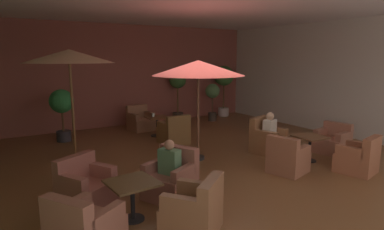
# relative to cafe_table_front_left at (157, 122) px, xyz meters

# --- Properties ---
(ground_plane) EXTENTS (10.52, 10.32, 0.02)m
(ground_plane) POSITION_rel_cafe_table_front_left_xyz_m (-0.15, -2.87, -0.47)
(ground_plane) COLOR brown
(wall_back_brick) EXTENTS (10.52, 0.08, 3.66)m
(wall_back_brick) POSITION_rel_cafe_table_front_left_xyz_m (-0.15, 2.24, 1.37)
(wall_back_brick) COLOR brown
(wall_back_brick) RESTS_ON ground_plane
(wall_right_plain) EXTENTS (0.08, 10.32, 3.66)m
(wall_right_plain) POSITION_rel_cafe_table_front_left_xyz_m (5.07, -2.87, 1.37)
(wall_right_plain) COLOR silver
(wall_right_plain) RESTS_ON ground_plane
(ceiling_slab) EXTENTS (10.52, 10.32, 0.06)m
(ceiling_slab) POSITION_rel_cafe_table_front_left_xyz_m (-0.15, -2.87, 3.24)
(ceiling_slab) COLOR silver
(ceiling_slab) RESTS_ON wall_back_brick
(cafe_table_front_left) EXTENTS (0.72, 0.72, 0.63)m
(cafe_table_front_left) POSITION_rel_cafe_table_front_left_xyz_m (0.00, 0.00, 0.00)
(cafe_table_front_left) COLOR black
(cafe_table_front_left) RESTS_ON ground_plane
(armchair_front_left_north) EXTENTS (0.74, 0.78, 0.87)m
(armchair_front_left_north) POSITION_rel_cafe_table_front_left_xyz_m (0.00, -1.11, -0.13)
(armchair_front_left_north) COLOR olive
(armchair_front_left_north) RESTS_ON ground_plane
(armchair_front_left_east) EXTENTS (0.83, 0.84, 0.85)m
(armchair_front_left_east) POSITION_rel_cafe_table_front_left_xyz_m (-0.10, 1.11, -0.15)
(armchair_front_left_east) COLOR #905F43
(armchair_front_left_east) RESTS_ON ground_plane
(cafe_table_front_right) EXTENTS (0.76, 0.76, 0.63)m
(cafe_table_front_right) POSITION_rel_cafe_table_front_left_xyz_m (-2.74, -4.77, 0.04)
(cafe_table_front_right) COLOR black
(cafe_table_front_right) RESTS_ON ground_plane
(armchair_front_right_north) EXTENTS (1.04, 1.04, 0.89)m
(armchair_front_right_north) POSITION_rel_cafe_table_front_left_xyz_m (-1.82, -4.32, -0.14)
(armchair_front_right_north) COLOR #945848
(armchair_front_right_north) RESTS_ON ground_plane
(armchair_front_right_east) EXTENTS (1.05, 1.01, 0.85)m
(armchair_front_right_east) POSITION_rel_cafe_table_front_left_xyz_m (-3.23, -3.87, -0.14)
(armchair_front_right_east) COLOR #9C584A
(armchair_front_right_east) RESTS_ON ground_plane
(armchair_front_right_west) EXTENTS (1.05, 1.05, 0.84)m
(armchair_front_right_west) POSITION_rel_cafe_table_front_left_xyz_m (-2.12, -5.58, -0.14)
(armchair_front_right_west) COLOR #905D3D
(armchair_front_right_west) RESTS_ON ground_plane
(cafe_table_mid_center) EXTENTS (0.69, 0.69, 0.63)m
(cafe_table_mid_center) POSITION_rel_cafe_table_front_left_xyz_m (2.02, -4.29, 0.03)
(cafe_table_mid_center) COLOR black
(cafe_table_mid_center) RESTS_ON ground_plane
(armchair_mid_center_north) EXTENTS (0.90, 0.87, 0.85)m
(armchair_mid_center_north) POSITION_rel_cafe_table_front_left_xyz_m (0.93, -4.57, -0.15)
(armchair_mid_center_north) COLOR #9A5E43
(armchair_mid_center_north) RESTS_ON ground_plane
(armchair_mid_center_east) EXTENTS (0.85, 0.88, 0.84)m
(armchair_mid_center_east) POSITION_rel_cafe_table_front_left_xyz_m (2.25, -5.39, -0.15)
(armchair_mid_center_east) COLOR #9C5A3C
(armchair_mid_center_east) RESTS_ON ground_plane
(armchair_mid_center_south) EXTENTS (0.82, 0.85, 0.78)m
(armchair_mid_center_south) POSITION_rel_cafe_table_front_left_xyz_m (3.13, -4.14, -0.16)
(armchair_mid_center_south) COLOR #9E614A
(armchair_mid_center_south) RESTS_ON ground_plane
(armchair_mid_center_west) EXTENTS (0.97, 0.99, 0.93)m
(armchair_mid_center_west) POSITION_rel_cafe_table_front_left_xyz_m (1.68, -3.21, -0.12)
(armchair_mid_center_west) COLOR #96623E
(armchair_mid_center_west) RESTS_ON ground_plane
(patio_umbrella_tall_red) EXTENTS (2.21, 2.21, 2.44)m
(patio_umbrella_tall_red) POSITION_rel_cafe_table_front_left_xyz_m (-0.21, -2.73, 1.78)
(patio_umbrella_tall_red) COLOR #2D2D2D
(patio_umbrella_tall_red) RESTS_ON ground_plane
(patio_umbrella_center_beige) EXTENTS (2.08, 2.08, 2.69)m
(patio_umbrella_center_beige) POSITION_rel_cafe_table_front_left_xyz_m (-2.82, -1.24, 2.05)
(patio_umbrella_center_beige) COLOR #2D2D2D
(patio_umbrella_center_beige) RESTS_ON ground_plane
(potted_tree_left_corner) EXTENTS (0.66, 0.66, 1.96)m
(potted_tree_left_corner) POSITION_rel_cafe_table_front_left_xyz_m (1.77, 1.78, 0.91)
(potted_tree_left_corner) COLOR #3D342B
(potted_tree_left_corner) RESTS_ON ground_plane
(potted_tree_mid_left) EXTENTS (0.70, 0.70, 1.57)m
(potted_tree_mid_left) POSITION_rel_cafe_table_front_left_xyz_m (-2.69, 0.89, 0.61)
(potted_tree_mid_left) COLOR #332E34
(potted_tree_mid_left) RESTS_ON ground_plane
(potted_tree_mid_right) EXTENTS (0.56, 0.56, 1.48)m
(potted_tree_mid_right) POSITION_rel_cafe_table_front_left_xyz_m (2.95, 1.11, 0.56)
(potted_tree_mid_right) COLOR #3F352D
(potted_tree_mid_right) RESTS_ON ground_plane
(potted_tree_right_corner) EXTENTS (0.83, 0.83, 2.13)m
(potted_tree_right_corner) POSITION_rel_cafe_table_front_left_xyz_m (4.02, 1.78, 1.08)
(potted_tree_right_corner) COLOR silver
(potted_tree_right_corner) RESTS_ON ground_plane
(patron_blue_shirt) EXTENTS (0.35, 0.43, 0.63)m
(patron_blue_shirt) POSITION_rel_cafe_table_front_left_xyz_m (-1.86, -4.34, 0.26)
(patron_blue_shirt) COLOR #4F744E
(patron_blue_shirt) RESTS_ON ground_plane
(patron_by_window) EXTENTS (0.41, 0.32, 0.64)m
(patron_by_window) POSITION_rel_cafe_table_front_left_xyz_m (1.69, -3.26, 0.28)
(patron_by_window) COLOR silver
(patron_by_window) RESTS_ON ground_plane
(iced_drink_cup) EXTENTS (0.08, 0.08, 0.11)m
(iced_drink_cup) POSITION_rel_cafe_table_front_left_xyz_m (-0.10, 0.06, 0.22)
(iced_drink_cup) COLOR white
(iced_drink_cup) RESTS_ON cafe_table_front_left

